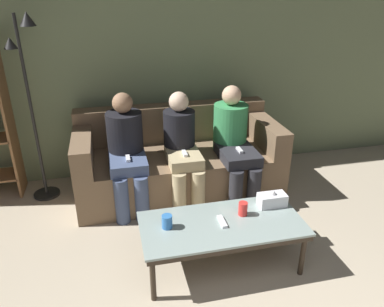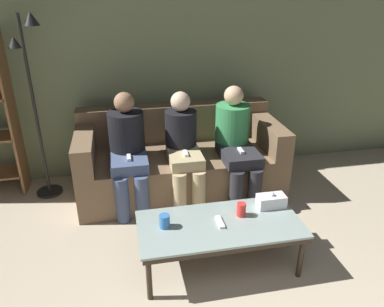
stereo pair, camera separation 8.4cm
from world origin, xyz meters
name	(u,v)px [view 1 (the left image)]	position (x,y,z in m)	size (l,w,h in m)	color
wall_back	(167,56)	(0.00, 3.73, 1.30)	(12.00, 0.06, 2.60)	#707F5B
couch	(178,161)	(0.00, 3.19, 0.31)	(2.03, 0.92, 0.83)	brown
coffee_table	(222,227)	(0.09, 1.93, 0.35)	(1.21, 0.57, 0.39)	#8C9E99
cup_near_left	(167,222)	(-0.32, 1.96, 0.44)	(0.08, 0.08, 0.10)	#3372BF
cup_near_right	(243,209)	(0.27, 1.99, 0.44)	(0.07, 0.07, 0.11)	red
tissue_box	(272,200)	(0.54, 2.07, 0.44)	(0.22, 0.12, 0.13)	white
game_remote	(222,221)	(0.09, 1.93, 0.40)	(0.04, 0.15, 0.02)	white
standing_lamp	(30,91)	(-1.34, 3.36, 1.10)	(0.31, 0.26, 1.79)	black
seated_person_left_end	(126,148)	(-0.52, 2.99, 0.60)	(0.34, 0.64, 1.10)	#47567A
seated_person_mid_left	(182,146)	(0.00, 2.97, 0.58)	(0.31, 0.64, 1.08)	tan
seated_person_mid_right	(234,140)	(0.52, 2.97, 0.60)	(0.34, 0.73, 1.11)	#28282D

